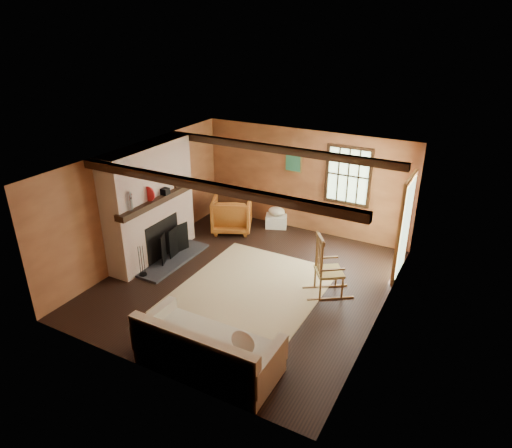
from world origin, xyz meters
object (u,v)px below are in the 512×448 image
Objects in this scene: fireplace at (151,208)px; sofa at (207,352)px; armchair at (232,214)px; laundry_basket at (276,221)px; rocking_chair at (327,270)px.

fireplace is 3.80m from sofa.
sofa is at bearing 91.58° from armchair.
armchair is at bearing -141.84° from laundry_basket.
rocking_chair is 3.05m from laundry_basket.
sofa reaches higher than armchair.
rocking_chair is (3.69, 0.35, -0.61)m from fireplace.
laundry_basket is 1.11m from armchair.
fireplace reaches higher than sofa.
rocking_chair reaches higher than laundry_basket.
fireplace is 3.76m from rocking_chair.
armchair is at bearing 116.77° from sofa.
laundry_basket is (1.61, 2.55, -0.95)m from fireplace.
fireplace is 3.16m from laundry_basket.
armchair is (-2.93, 1.54, -0.08)m from rocking_chair.
fireplace is 4.80× the size of laundry_basket.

